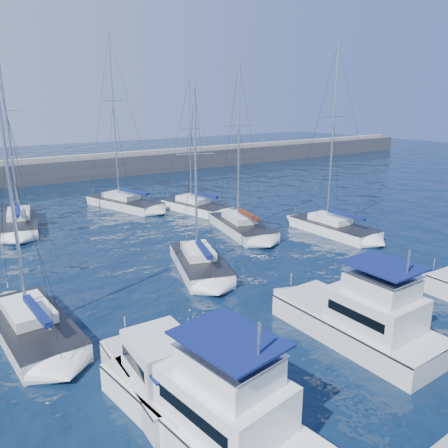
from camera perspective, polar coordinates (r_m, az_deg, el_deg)
ground at (r=24.57m, az=8.37°, el=-12.09°), size 220.00×220.00×0.00m
breakwater at (r=70.02m, az=-22.30°, el=6.08°), size 160.00×6.00×4.45m
motor_yacht_port_outer at (r=18.59m, az=-8.82°, el=-18.72°), size 2.90×5.99×3.20m
motor_yacht_port_inner at (r=16.42m, az=-1.67°, el=-22.98°), size 4.51×9.43×4.69m
motor_yacht_stbd_inner at (r=22.78m, az=17.62°, el=-11.86°), size 3.53×8.47×4.69m
sailboat_mid_a at (r=24.44m, az=-23.76°, el=-12.17°), size 3.50×8.18×14.22m
sailboat_mid_c at (r=30.63m, az=-3.21°, el=-5.12°), size 5.29×8.21×12.72m
sailboat_mid_d at (r=39.34m, az=2.31°, el=-0.32°), size 4.94×8.91×15.02m
sailboat_mid_e at (r=40.17m, az=14.09°, el=-0.43°), size 3.09×8.27×16.31m
sailboat_back_a at (r=44.94m, az=-25.13°, el=0.24°), size 4.90×9.85×17.06m
sailboat_back_b at (r=49.76m, az=-12.84°, el=2.75°), size 5.87×10.18×18.46m
sailboat_back_c at (r=46.85m, az=-3.66°, el=2.28°), size 4.64×8.50×13.82m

